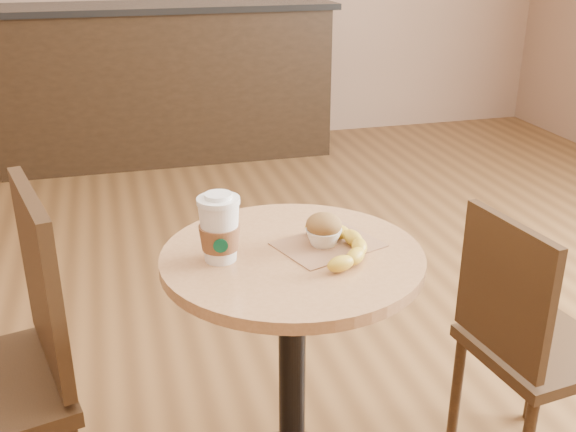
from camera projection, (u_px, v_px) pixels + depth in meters
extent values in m
cylinder|color=black|center=(292.00, 381.00, 1.77)|extent=(0.07, 0.07, 0.72)
cylinder|color=#B38052|center=(292.00, 258.00, 1.63)|extent=(0.64, 0.64, 0.03)
cylinder|color=#382513|center=(51.00, 410.00, 1.88)|extent=(0.04, 0.04, 0.47)
cube|color=#382513|center=(41.00, 280.00, 1.55)|extent=(0.12, 0.39, 0.43)
cube|color=#382513|center=(541.00, 348.00, 1.87)|extent=(0.40, 0.40, 0.04)
cylinder|color=#382513|center=(536.00, 366.00, 2.13)|extent=(0.03, 0.03, 0.40)
cylinder|color=#382513|center=(457.00, 389.00, 2.02)|extent=(0.03, 0.03, 0.40)
cube|color=#382513|center=(505.00, 289.00, 1.73)|extent=(0.07, 0.34, 0.37)
cube|color=black|center=(165.00, 85.00, 4.62)|extent=(2.20, 0.60, 1.00)
cube|color=black|center=(160.00, 7.00, 4.42)|extent=(2.30, 0.65, 0.04)
cube|color=#906445|center=(328.00, 245.00, 1.66)|extent=(0.29, 0.25, 0.00)
cylinder|color=white|center=(218.00, 201.00, 1.53)|extent=(0.10, 0.10, 0.01)
cylinder|color=white|center=(218.00, 196.00, 1.53)|extent=(0.06, 0.06, 0.01)
cylinder|color=#07492D|center=(221.00, 246.00, 1.52)|extent=(0.03, 0.01, 0.03)
ellipsoid|color=brown|center=(324.00, 225.00, 1.64)|extent=(0.09, 0.09, 0.06)
ellipsoid|color=#FCF3C9|center=(324.00, 218.00, 1.64)|extent=(0.03, 0.03, 0.02)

